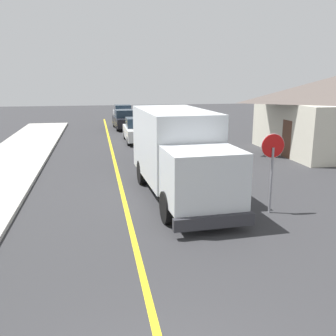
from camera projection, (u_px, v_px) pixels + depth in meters
centre_line_yellow at (123, 196)px, 14.24m from camera, size 0.16×56.00×0.01m
box_truck at (179, 150)px, 13.87m from camera, size 2.75×7.29×3.20m
parked_car_near at (161, 148)px, 19.77m from camera, size 1.89×4.44×1.67m
parked_car_mid at (138, 131)px, 26.24m from camera, size 1.82×4.41×1.67m
parked_car_far at (125, 120)px, 32.98m from camera, size 2.01×4.48×1.67m
parked_car_furthest at (123, 113)px, 39.01m from camera, size 1.84×4.41×1.67m
stop_sign at (272, 158)px, 12.07m from camera, size 0.80×0.10×2.65m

